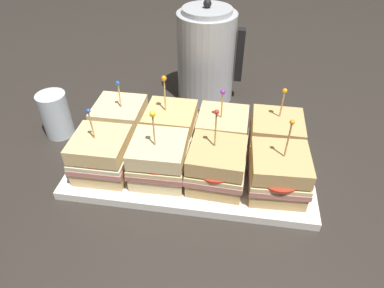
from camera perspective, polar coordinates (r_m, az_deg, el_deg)
name	(u,v)px	position (r m, az deg, el deg)	size (l,w,h in m)	color
ground_plane	(192,167)	(0.75, 0.00, -3.79)	(6.00, 6.00, 0.00)	#2D2823
serving_platter	(192,164)	(0.74, 0.00, -3.29)	(0.50, 0.27, 0.02)	white
sandwich_front_far_left	(102,155)	(0.70, -14.77, -1.82)	(0.11, 0.11, 0.15)	#DBB77A
sandwich_front_center_left	(159,160)	(0.67, -5.51, -2.64)	(0.11, 0.11, 0.16)	beige
sandwich_front_center_right	(217,166)	(0.66, 4.15, -3.71)	(0.11, 0.11, 0.17)	tan
sandwich_front_far_right	(278,174)	(0.66, 14.17, -4.80)	(0.11, 0.12, 0.17)	tan
sandwich_back_far_left	(121,121)	(0.79, -11.81, 3.73)	(0.11, 0.11, 0.15)	beige
sandwich_back_center_left	(171,127)	(0.76, -3.54, 2.85)	(0.11, 0.11, 0.17)	tan
sandwich_back_center_right	(222,131)	(0.75, 5.06, 2.10)	(0.11, 0.11, 0.15)	#DBB77A
sandwich_back_far_right	(276,136)	(0.75, 13.77, 1.23)	(0.11, 0.11, 0.15)	tan
kettle_steel	(206,56)	(0.93, 2.41, 14.49)	(0.17, 0.15, 0.26)	#B7BABF
drinking_glass	(56,115)	(0.87, -21.76, 4.54)	(0.07, 0.07, 0.11)	silver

